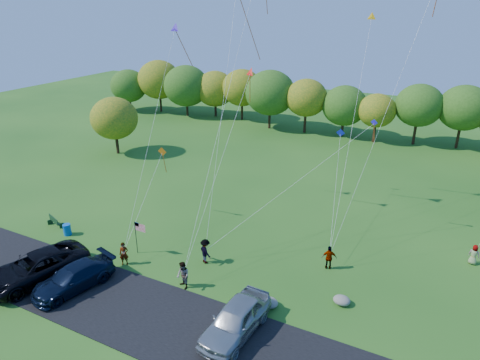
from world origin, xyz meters
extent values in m
plane|color=#215518|center=(0.00, 0.00, 0.00)|extent=(140.00, 140.00, 0.00)
cube|color=black|center=(0.00, -4.00, 0.03)|extent=(44.00, 6.00, 0.06)
cylinder|color=#322212|center=(-35.00, 36.06, 1.41)|extent=(0.36, 0.36, 2.82)
ellipsoid|color=#2E5D17|center=(-35.00, 36.06, 4.86)|extent=(6.26, 6.26, 5.63)
cylinder|color=#322212|center=(-30.57, 39.28, 1.45)|extent=(0.36, 0.36, 2.90)
ellipsoid|color=#2E5D17|center=(-30.57, 39.28, 4.50)|extent=(4.91, 4.91, 4.42)
cylinder|color=#322212|center=(-25.72, 38.39, 1.57)|extent=(0.36, 0.36, 3.15)
ellipsoid|color=#2E5D17|center=(-25.72, 38.39, 5.40)|extent=(6.95, 6.95, 6.25)
cylinder|color=#322212|center=(-19.25, 36.00, 1.38)|extent=(0.36, 0.36, 2.75)
ellipsoid|color=#295416|center=(-19.25, 36.00, 4.76)|extent=(6.18, 6.18, 5.56)
cylinder|color=#322212|center=(-15.57, 37.71, 1.54)|extent=(0.36, 0.36, 3.08)
ellipsoid|color=#295416|center=(-15.57, 37.71, 4.91)|extent=(5.64, 5.64, 5.08)
cylinder|color=#322212|center=(-9.97, 39.99, 1.14)|extent=(0.36, 0.36, 2.28)
ellipsoid|color=#2E5D17|center=(-9.97, 39.99, 3.94)|extent=(5.11, 5.11, 4.60)
cylinder|color=#322212|center=(-5.04, 38.11, 1.13)|extent=(0.36, 0.36, 2.27)
ellipsoid|color=#295416|center=(-5.04, 38.11, 4.40)|extent=(6.57, 6.57, 5.91)
cylinder|color=#322212|center=(0.65, 36.32, 1.19)|extent=(0.36, 0.36, 2.38)
ellipsoid|color=#2E5D17|center=(0.65, 36.32, 4.07)|extent=(5.20, 5.20, 4.68)
cylinder|color=#322212|center=(4.29, 38.61, 1.41)|extent=(0.36, 0.36, 2.83)
ellipsoid|color=#295416|center=(4.29, 38.61, 4.60)|extent=(5.44, 5.44, 4.90)
cylinder|color=#322212|center=(9.60, 39.61, 1.59)|extent=(0.36, 0.36, 3.17)
ellipsoid|color=#2E5D17|center=(9.60, 39.61, 5.32)|extent=(6.61, 6.61, 5.95)
cylinder|color=#322212|center=(14.90, 39.14, 1.50)|extent=(0.36, 0.36, 3.00)
ellipsoid|color=#2E5D17|center=(14.90, 39.14, 5.19)|extent=(6.74, 6.74, 6.06)
cylinder|color=#322212|center=(-22.00, 18.00, 1.30)|extent=(0.36, 0.36, 2.60)
ellipsoid|color=#2E5D17|center=(-22.00, 18.00, 4.42)|extent=(5.60, 5.60, 5.04)
imported|color=black|center=(-8.92, -4.48, 0.98)|extent=(4.87, 7.25, 1.85)
imported|color=black|center=(-6.00, -4.09, 0.85)|extent=(3.45, 5.79, 1.57)
imported|color=#9FA4A9|center=(5.26, -2.97, 0.99)|extent=(2.53, 5.57, 1.85)
imported|color=#4C4C59|center=(-4.98, -0.42, 0.87)|extent=(0.76, 0.70, 1.74)
imported|color=#4C4C59|center=(0.28, -0.80, 0.96)|extent=(1.17, 1.09, 1.92)
imported|color=#4C4C59|center=(0.04, 2.38, 0.93)|extent=(1.39, 1.19, 1.87)
imported|color=#4C4C59|center=(8.13, 5.64, 0.89)|extent=(1.12, 0.75, 1.77)
imported|color=#4C4C59|center=(17.15, 10.86, 0.76)|extent=(0.85, 0.67, 1.52)
cube|color=black|center=(-13.93, 1.37, 0.39)|extent=(1.62, 0.66, 0.06)
cube|color=black|center=(-13.93, 1.21, 0.67)|extent=(1.60, 0.61, 0.51)
cube|color=black|center=(-14.63, 1.37, 0.20)|extent=(0.21, 0.42, 0.39)
cube|color=black|center=(-13.23, 1.37, 0.20)|extent=(0.21, 0.42, 0.39)
cylinder|color=#0C54B4|center=(-11.92, 0.76, 0.46)|extent=(0.61, 0.61, 0.92)
cylinder|color=black|center=(-5.16, 1.18, 1.31)|extent=(0.05, 0.05, 2.62)
cube|color=red|center=(-4.69, 1.18, 2.25)|extent=(0.94, 0.63, 0.02)
cube|color=navy|center=(-4.98, 1.19, 2.44)|extent=(0.38, 0.02, 0.29)
ellipsoid|color=#9C9288|center=(5.99, 0.03, 0.29)|extent=(1.18, 0.92, 0.59)
ellipsoid|color=slate|center=(9.94, 2.27, 0.28)|extent=(1.07, 0.89, 0.56)
cone|color=#2F11B2|center=(-7.27, 10.56, 15.34)|extent=(0.99, 0.50, 0.89)
cone|color=#E3A20E|center=(6.91, 17.56, 16.20)|extent=(0.81, 0.38, 0.76)
cube|color=orange|center=(-6.53, 6.78, 6.06)|extent=(0.80, 0.20, 0.78)
cube|color=#1425D0|center=(5.00, 18.84, 6.00)|extent=(0.78, 0.20, 0.77)
cone|color=red|center=(-0.80, 11.24, 12.15)|extent=(0.94, 0.67, 0.82)
cube|color=#271CFF|center=(8.99, 12.08, 9.12)|extent=(0.52, 0.18, 0.52)
camera|label=1|loc=(14.04, -19.74, 17.39)|focal=32.00mm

